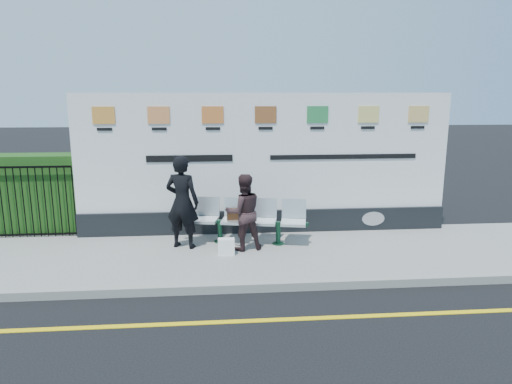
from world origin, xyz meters
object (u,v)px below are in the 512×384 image
(bench, at_px, (249,231))
(woman_left, at_px, (182,202))
(billboard, at_px, (265,173))
(woman_right, at_px, (244,212))

(bench, bearing_deg, woman_left, -162.42)
(billboard, relative_size, bench, 3.51)
(bench, relative_size, woman_right, 1.53)
(billboard, bearing_deg, bench, -116.94)
(bench, distance_m, woman_right, 0.63)
(woman_left, bearing_deg, billboard, -131.37)
(woman_right, bearing_deg, bench, -121.04)
(woman_left, height_order, woman_right, woman_left)
(woman_right, bearing_deg, woman_left, -22.57)
(billboard, distance_m, woman_right, 1.40)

